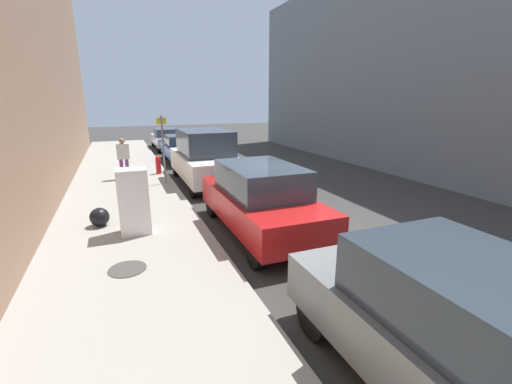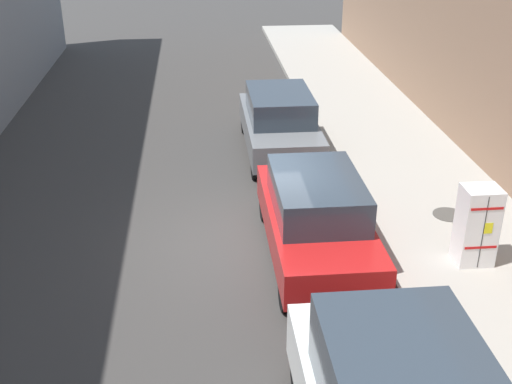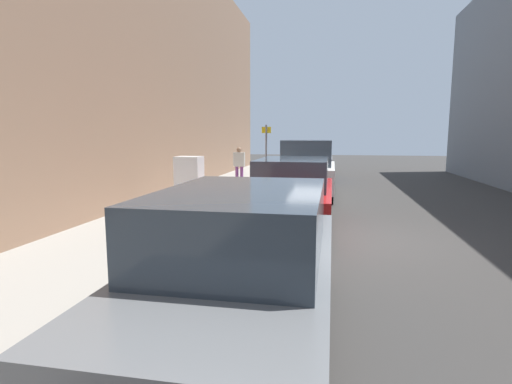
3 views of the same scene
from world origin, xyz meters
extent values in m
plane|color=#383533|center=(0.00, 0.00, 0.00)|extent=(80.00, 80.00, 0.00)
cube|color=#9E998E|center=(-4.41, 0.00, 0.09)|extent=(3.73, 44.00, 0.17)
cube|color=white|center=(-4.23, 1.45, 0.96)|extent=(0.69, 0.58, 1.57)
cube|color=black|center=(-4.23, 1.74, 0.96)|extent=(0.01, 0.01, 1.49)
cube|color=yellow|center=(-4.32, 1.75, 1.05)|extent=(0.16, 0.01, 0.22)
cube|color=red|center=(-4.23, 1.75, 1.46)|extent=(0.62, 0.01, 0.05)
cube|color=red|center=(-4.23, 1.75, 0.64)|extent=(0.62, 0.01, 0.05)
cylinder|color=#47443F|center=(-4.50, -0.47, 0.18)|extent=(0.70, 0.70, 0.02)
cube|color=slate|center=(-1.27, -4.94, 0.70)|extent=(1.89, 4.61, 0.70)
cube|color=#2D3842|center=(-1.27, -4.94, 1.40)|extent=(1.67, 2.54, 0.70)
cylinder|color=black|center=(-2.08, -3.23, 0.35)|extent=(0.22, 0.69, 0.69)
cylinder|color=black|center=(-0.45, -3.23, 0.35)|extent=(0.22, 0.69, 0.69)
cylinder|color=black|center=(-2.08, -6.65, 0.35)|extent=(0.22, 0.69, 0.69)
cylinder|color=black|center=(-0.45, -6.65, 0.35)|extent=(0.22, 0.69, 0.69)
cube|color=red|center=(-1.27, 0.71, 0.70)|extent=(1.88, 4.61, 0.70)
cube|color=#2D3842|center=(-1.27, 0.71, 1.40)|extent=(1.65, 2.54, 0.70)
cylinder|color=black|center=(-2.07, 2.41, 0.35)|extent=(0.22, 0.71, 0.71)
cylinder|color=black|center=(-0.46, 2.41, 0.35)|extent=(0.22, 0.71, 0.71)
cylinder|color=black|center=(-2.07, -1.00, 0.35)|extent=(0.22, 0.71, 0.71)
cylinder|color=black|center=(-0.46, -1.00, 0.35)|extent=(0.22, 0.71, 0.71)
cylinder|color=black|center=(-2.16, 4.55, 0.34)|extent=(0.22, 0.68, 0.68)
cylinder|color=black|center=(-0.37, 4.55, 0.34)|extent=(0.22, 0.68, 0.68)
camera|label=1|loc=(-4.43, -6.84, 3.29)|focal=24.00mm
camera|label=2|loc=(0.96, 11.71, 6.79)|focal=45.00mm
camera|label=3|loc=(-0.33, -9.03, 2.31)|focal=28.00mm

